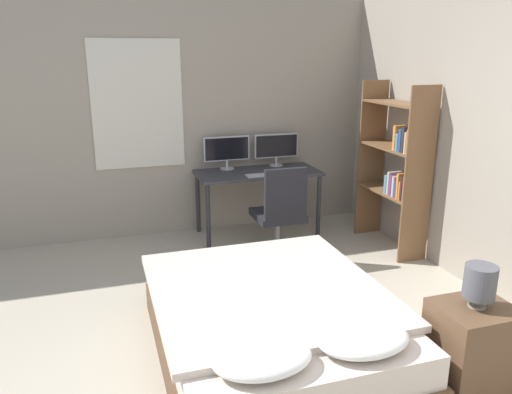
{
  "coord_description": "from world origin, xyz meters",
  "views": [
    {
      "loc": [
        -1.26,
        -1.78,
        2.06
      ],
      "look_at": [
        0.11,
        2.51,
        0.75
      ],
      "focal_mm": 35.0,
      "sensor_mm": 36.0,
      "label": 1
    }
  ],
  "objects_px": {
    "office_chair": "(280,220)",
    "bookshelf": "(399,162)",
    "bed": "(272,325)",
    "keyboard": "(264,175)",
    "monitor_right": "(276,147)",
    "bedside_lamp": "(480,282)",
    "computer_mouse": "(288,172)",
    "monitor_left": "(227,150)",
    "nightstand": "(471,349)",
    "desk": "(258,179)"
  },
  "relations": [
    {
      "from": "bedside_lamp",
      "to": "computer_mouse",
      "type": "bearing_deg",
      "value": 91.67
    },
    {
      "from": "nightstand",
      "to": "monitor_left",
      "type": "xyz_separation_m",
      "value": [
        -0.68,
        3.34,
        0.68
      ]
    },
    {
      "from": "computer_mouse",
      "to": "bookshelf",
      "type": "relative_size",
      "value": 0.04
    },
    {
      "from": "monitor_left",
      "to": "monitor_right",
      "type": "bearing_deg",
      "value": 0.0
    },
    {
      "from": "bedside_lamp",
      "to": "office_chair",
      "type": "height_order",
      "value": "office_chair"
    },
    {
      "from": "bed",
      "to": "monitor_right",
      "type": "xyz_separation_m",
      "value": [
        0.98,
        2.62,
        0.73
      ]
    },
    {
      "from": "bedside_lamp",
      "to": "monitor_left",
      "type": "relative_size",
      "value": 0.49
    },
    {
      "from": "monitor_left",
      "to": "office_chair",
      "type": "xyz_separation_m",
      "value": [
        0.31,
        -0.95,
        -0.58
      ]
    },
    {
      "from": "bed",
      "to": "bookshelf",
      "type": "distance_m",
      "value": 2.53
    },
    {
      "from": "keyboard",
      "to": "office_chair",
      "type": "bearing_deg",
      "value": -89.84
    },
    {
      "from": "monitor_left",
      "to": "computer_mouse",
      "type": "distance_m",
      "value": 0.77
    },
    {
      "from": "bed",
      "to": "monitor_left",
      "type": "relative_size",
      "value": 3.58
    },
    {
      "from": "nightstand",
      "to": "monitor_right",
      "type": "bearing_deg",
      "value": 91.22
    },
    {
      "from": "office_chair",
      "to": "bookshelf",
      "type": "relative_size",
      "value": 0.55
    },
    {
      "from": "nightstand",
      "to": "monitor_left",
      "type": "distance_m",
      "value": 3.48
    },
    {
      "from": "bedside_lamp",
      "to": "monitor_left",
      "type": "distance_m",
      "value": 3.42
    },
    {
      "from": "nightstand",
      "to": "office_chair",
      "type": "relative_size",
      "value": 0.6
    },
    {
      "from": "monitor_left",
      "to": "office_chair",
      "type": "distance_m",
      "value": 1.16
    },
    {
      "from": "bed",
      "to": "monitor_right",
      "type": "distance_m",
      "value": 2.89
    },
    {
      "from": "bed",
      "to": "desk",
      "type": "distance_m",
      "value": 2.53
    },
    {
      "from": "bedside_lamp",
      "to": "desk",
      "type": "xyz_separation_m",
      "value": [
        -0.38,
        3.12,
        -0.09
      ]
    },
    {
      "from": "desk",
      "to": "nightstand",
      "type": "bearing_deg",
      "value": -83.15
    },
    {
      "from": "desk",
      "to": "monitor_left",
      "type": "relative_size",
      "value": 2.6
    },
    {
      "from": "office_chair",
      "to": "bookshelf",
      "type": "distance_m",
      "value": 1.38
    },
    {
      "from": "computer_mouse",
      "to": "bookshelf",
      "type": "xyz_separation_m",
      "value": [
        0.96,
        -0.7,
        0.2
      ]
    },
    {
      "from": "bookshelf",
      "to": "computer_mouse",
      "type": "bearing_deg",
      "value": 143.85
    },
    {
      "from": "monitor_left",
      "to": "bookshelf",
      "type": "height_order",
      "value": "bookshelf"
    },
    {
      "from": "bed",
      "to": "office_chair",
      "type": "distance_m",
      "value": 1.81
    },
    {
      "from": "keyboard",
      "to": "office_chair",
      "type": "xyz_separation_m",
      "value": [
        0.0,
        -0.51,
        -0.36
      ]
    },
    {
      "from": "monitor_left",
      "to": "keyboard",
      "type": "bearing_deg",
      "value": -55.31
    },
    {
      "from": "computer_mouse",
      "to": "keyboard",
      "type": "bearing_deg",
      "value": 180.0
    },
    {
      "from": "computer_mouse",
      "to": "office_chair",
      "type": "xyz_separation_m",
      "value": [
        -0.29,
        -0.51,
        -0.37
      ]
    },
    {
      "from": "desk",
      "to": "monitor_right",
      "type": "relative_size",
      "value": 2.6
    },
    {
      "from": "nightstand",
      "to": "monitor_left",
      "type": "height_order",
      "value": "monitor_left"
    },
    {
      "from": "monitor_left",
      "to": "bed",
      "type": "bearing_deg",
      "value": -98.09
    },
    {
      "from": "bedside_lamp",
      "to": "keyboard",
      "type": "distance_m",
      "value": 2.93
    },
    {
      "from": "bed",
      "to": "desk",
      "type": "relative_size",
      "value": 1.38
    },
    {
      "from": "office_chair",
      "to": "bookshelf",
      "type": "height_order",
      "value": "bookshelf"
    },
    {
      "from": "bedside_lamp",
      "to": "monitor_right",
      "type": "relative_size",
      "value": 0.49
    },
    {
      "from": "bed",
      "to": "monitor_right",
      "type": "relative_size",
      "value": 3.58
    },
    {
      "from": "bed",
      "to": "bedside_lamp",
      "type": "xyz_separation_m",
      "value": [
        1.05,
        -0.72,
        0.5
      ]
    },
    {
      "from": "monitor_right",
      "to": "bed",
      "type": "bearing_deg",
      "value": -110.53
    },
    {
      "from": "monitor_left",
      "to": "computer_mouse",
      "type": "xyz_separation_m",
      "value": [
        0.59,
        -0.44,
        -0.21
      ]
    },
    {
      "from": "office_chair",
      "to": "bookshelf",
      "type": "xyz_separation_m",
      "value": [
        1.25,
        -0.19,
        0.57
      ]
    },
    {
      "from": "bedside_lamp",
      "to": "bookshelf",
      "type": "xyz_separation_m",
      "value": [
        0.87,
        2.2,
        0.22
      ]
    },
    {
      "from": "bedside_lamp",
      "to": "bed",
      "type": "bearing_deg",
      "value": 145.49
    },
    {
      "from": "bed",
      "to": "keyboard",
      "type": "relative_size",
      "value": 4.83
    },
    {
      "from": "office_chair",
      "to": "bookshelf",
      "type": "bearing_deg",
      "value": -8.46
    },
    {
      "from": "keyboard",
      "to": "bookshelf",
      "type": "height_order",
      "value": "bookshelf"
    },
    {
      "from": "monitor_right",
      "to": "computer_mouse",
      "type": "distance_m",
      "value": 0.49
    }
  ]
}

